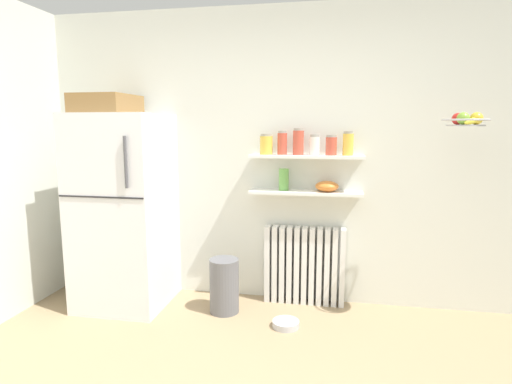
{
  "coord_description": "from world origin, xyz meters",
  "views": [
    {
      "loc": [
        0.4,
        -1.68,
        1.58
      ],
      "look_at": [
        -0.21,
        1.6,
        1.05
      ],
      "focal_mm": 29.38,
      "sensor_mm": 36.0,
      "label": 1
    }
  ],
  "objects_px": {
    "storage_jar_0": "(266,144)",
    "storage_jar_1": "(282,143)",
    "trash_bin": "(224,286)",
    "storage_jar_3": "(315,145)",
    "vase": "(284,180)",
    "refrigerator": "(124,207)",
    "hanging_fruit_basket": "(466,120)",
    "shelf_bowl": "(327,186)",
    "storage_jar_5": "(348,143)",
    "storage_jar_2": "(298,142)",
    "pet_food_bowl": "(286,324)",
    "storage_jar_4": "(331,145)",
    "radiator": "(304,265)"
  },
  "relations": [
    {
      "from": "storage_jar_1",
      "to": "storage_jar_3",
      "type": "height_order",
      "value": "storage_jar_1"
    },
    {
      "from": "storage_jar_3",
      "to": "hanging_fruit_basket",
      "type": "bearing_deg",
      "value": -14.74
    },
    {
      "from": "vase",
      "to": "trash_bin",
      "type": "xyz_separation_m",
      "value": [
        -0.47,
        -0.29,
        -0.89
      ]
    },
    {
      "from": "refrigerator",
      "to": "hanging_fruit_basket",
      "type": "distance_m",
      "value": 2.83
    },
    {
      "from": "storage_jar_2",
      "to": "shelf_bowl",
      "type": "xyz_separation_m",
      "value": [
        0.25,
        0.0,
        -0.38
      ]
    },
    {
      "from": "storage_jar_5",
      "to": "vase",
      "type": "height_order",
      "value": "storage_jar_5"
    },
    {
      "from": "radiator",
      "to": "hanging_fruit_basket",
      "type": "height_order",
      "value": "hanging_fruit_basket"
    },
    {
      "from": "storage_jar_2",
      "to": "storage_jar_3",
      "type": "xyz_separation_m",
      "value": [
        0.14,
        -0.0,
        -0.03
      ]
    },
    {
      "from": "vase",
      "to": "storage_jar_1",
      "type": "bearing_deg",
      "value": 180.0
    },
    {
      "from": "storage_jar_4",
      "to": "radiator",
      "type": "bearing_deg",
      "value": 171.73
    },
    {
      "from": "refrigerator",
      "to": "storage_jar_5",
      "type": "distance_m",
      "value": 2.01
    },
    {
      "from": "trash_bin",
      "to": "storage_jar_3",
      "type": "bearing_deg",
      "value": 21.51
    },
    {
      "from": "vase",
      "to": "hanging_fruit_basket",
      "type": "height_order",
      "value": "hanging_fruit_basket"
    },
    {
      "from": "storage_jar_3",
      "to": "trash_bin",
      "type": "height_order",
      "value": "storage_jar_3"
    },
    {
      "from": "vase",
      "to": "trash_bin",
      "type": "distance_m",
      "value": 1.04
    },
    {
      "from": "storage_jar_2",
      "to": "shelf_bowl",
      "type": "bearing_deg",
      "value": 0.0
    },
    {
      "from": "refrigerator",
      "to": "storage_jar_0",
      "type": "bearing_deg",
      "value": 11.51
    },
    {
      "from": "shelf_bowl",
      "to": "trash_bin",
      "type": "height_order",
      "value": "shelf_bowl"
    },
    {
      "from": "storage_jar_3",
      "to": "hanging_fruit_basket",
      "type": "relative_size",
      "value": 0.53
    },
    {
      "from": "storage_jar_1",
      "to": "vase",
      "type": "distance_m",
      "value": 0.32
    },
    {
      "from": "storage_jar_1",
      "to": "hanging_fruit_basket",
      "type": "distance_m",
      "value": 1.41
    },
    {
      "from": "storage_jar_0",
      "to": "storage_jar_2",
      "type": "relative_size",
      "value": 0.79
    },
    {
      "from": "radiator",
      "to": "storage_jar_4",
      "type": "distance_m",
      "value": 1.09
    },
    {
      "from": "pet_food_bowl",
      "to": "refrigerator",
      "type": "bearing_deg",
      "value": 171.58
    },
    {
      "from": "storage_jar_3",
      "to": "vase",
      "type": "height_order",
      "value": "storage_jar_3"
    },
    {
      "from": "shelf_bowl",
      "to": "hanging_fruit_basket",
      "type": "height_order",
      "value": "hanging_fruit_basket"
    },
    {
      "from": "storage_jar_0",
      "to": "trash_bin",
      "type": "height_order",
      "value": "storage_jar_0"
    },
    {
      "from": "storage_jar_0",
      "to": "trash_bin",
      "type": "distance_m",
      "value": 1.26
    },
    {
      "from": "storage_jar_2",
      "to": "storage_jar_4",
      "type": "height_order",
      "value": "storage_jar_2"
    },
    {
      "from": "storage_jar_0",
      "to": "storage_jar_1",
      "type": "height_order",
      "value": "storage_jar_1"
    },
    {
      "from": "storage_jar_0",
      "to": "hanging_fruit_basket",
      "type": "xyz_separation_m",
      "value": [
        1.51,
        -0.29,
        0.2
      ]
    },
    {
      "from": "storage_jar_4",
      "to": "vase",
      "type": "relative_size",
      "value": 0.91
    },
    {
      "from": "storage_jar_1",
      "to": "storage_jar_5",
      "type": "xyz_separation_m",
      "value": [
        0.55,
        -0.0,
        -0.0
      ]
    },
    {
      "from": "trash_bin",
      "to": "hanging_fruit_basket",
      "type": "height_order",
      "value": "hanging_fruit_basket"
    },
    {
      "from": "vase",
      "to": "shelf_bowl",
      "type": "bearing_deg",
      "value": 0.0
    },
    {
      "from": "storage_jar_1",
      "to": "hanging_fruit_basket",
      "type": "bearing_deg",
      "value": -11.87
    },
    {
      "from": "storage_jar_1",
      "to": "storage_jar_4",
      "type": "xyz_separation_m",
      "value": [
        0.41,
        0.0,
        -0.02
      ]
    },
    {
      "from": "storage_jar_5",
      "to": "hanging_fruit_basket",
      "type": "distance_m",
      "value": 0.89
    },
    {
      "from": "storage_jar_4",
      "to": "storage_jar_3",
      "type": "bearing_deg",
      "value": -180.0
    },
    {
      "from": "radiator",
      "to": "storage_jar_4",
      "type": "bearing_deg",
      "value": -8.27
    },
    {
      "from": "storage_jar_1",
      "to": "shelf_bowl",
      "type": "xyz_separation_m",
      "value": [
        0.39,
        0.0,
        -0.36
      ]
    },
    {
      "from": "storage_jar_0",
      "to": "storage_jar_2",
      "type": "height_order",
      "value": "storage_jar_2"
    },
    {
      "from": "storage_jar_4",
      "to": "storage_jar_5",
      "type": "distance_m",
      "value": 0.14
    },
    {
      "from": "refrigerator",
      "to": "trash_bin",
      "type": "distance_m",
      "value": 1.12
    },
    {
      "from": "refrigerator",
      "to": "shelf_bowl",
      "type": "bearing_deg",
      "value": 8.12
    },
    {
      "from": "hanging_fruit_basket",
      "to": "storage_jar_2",
      "type": "bearing_deg",
      "value": 166.85
    },
    {
      "from": "storage_jar_5",
      "to": "trash_bin",
      "type": "relative_size",
      "value": 0.43
    },
    {
      "from": "storage_jar_2",
      "to": "storage_jar_4",
      "type": "xyz_separation_m",
      "value": [
        0.28,
        0.0,
        -0.03
      ]
    },
    {
      "from": "refrigerator",
      "to": "hanging_fruit_basket",
      "type": "relative_size",
      "value": 5.68
    },
    {
      "from": "pet_food_bowl",
      "to": "storage_jar_0",
      "type": "bearing_deg",
      "value": 117.06
    }
  ]
}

